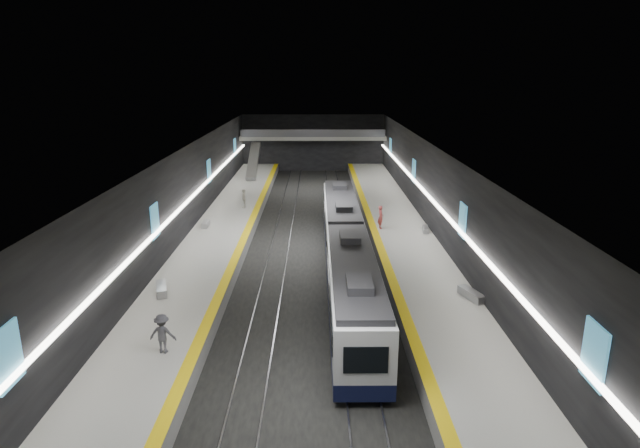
{
  "coord_description": "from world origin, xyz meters",
  "views": [
    {
      "loc": [
        0.5,
        -41.15,
        13.73
      ],
      "look_at": [
        0.76,
        -0.72,
        2.2
      ],
      "focal_mm": 30.0,
      "sensor_mm": 36.0,
      "label": 1
    }
  ],
  "objects_px": {
    "train": "(346,248)",
    "escalator": "(253,161)",
    "bench_left_near": "(161,289)",
    "bench_left_far": "(206,224)",
    "bench_right_near": "(471,295)",
    "passenger_right_a": "(381,217)",
    "bench_right_far": "(425,229)",
    "passenger_left_b": "(162,334)",
    "passenger_left_a": "(244,199)"
  },
  "relations": [
    {
      "from": "train",
      "to": "escalator",
      "type": "bearing_deg",
      "value": 107.04
    },
    {
      "from": "train",
      "to": "bench_left_near",
      "type": "bearing_deg",
      "value": -156.65
    },
    {
      "from": "bench_left_far",
      "to": "train",
      "type": "bearing_deg",
      "value": -40.61
    },
    {
      "from": "bench_right_near",
      "to": "bench_left_far",
      "type": "bearing_deg",
      "value": 120.58
    },
    {
      "from": "bench_left_far",
      "to": "passenger_right_a",
      "type": "height_order",
      "value": "passenger_right_a"
    },
    {
      "from": "escalator",
      "to": "bench_right_far",
      "type": "xyz_separation_m",
      "value": [
        17.0,
        -24.85,
        -1.7
      ]
    },
    {
      "from": "passenger_right_a",
      "to": "passenger_left_b",
      "type": "bearing_deg",
      "value": 143.92
    },
    {
      "from": "bench_left_near",
      "to": "bench_right_far",
      "type": "height_order",
      "value": "bench_left_near"
    },
    {
      "from": "train",
      "to": "passenger_left_b",
      "type": "height_order",
      "value": "train"
    },
    {
      "from": "bench_left_near",
      "to": "passenger_right_a",
      "type": "bearing_deg",
      "value": 24.95
    },
    {
      "from": "train",
      "to": "passenger_left_b",
      "type": "distance_m",
      "value": 15.08
    },
    {
      "from": "bench_right_far",
      "to": "passenger_right_a",
      "type": "height_order",
      "value": "passenger_right_a"
    },
    {
      "from": "passenger_left_b",
      "to": "passenger_right_a",
      "type": "bearing_deg",
      "value": -117.17
    },
    {
      "from": "train",
      "to": "escalator",
      "type": "distance_m",
      "value": 34.14
    },
    {
      "from": "train",
      "to": "bench_right_near",
      "type": "xyz_separation_m",
      "value": [
        7.0,
        -5.84,
        -0.94
      ]
    },
    {
      "from": "bench_left_far",
      "to": "passenger_left_b",
      "type": "relative_size",
      "value": 0.88
    },
    {
      "from": "train",
      "to": "passenger_left_b",
      "type": "bearing_deg",
      "value": -127.67
    },
    {
      "from": "bench_left_near",
      "to": "bench_left_far",
      "type": "xyz_separation_m",
      "value": [
        -0.21,
        14.34,
        -0.04
      ]
    },
    {
      "from": "bench_right_far",
      "to": "passenger_left_b",
      "type": "distance_m",
      "value": 25.54
    },
    {
      "from": "bench_right_near",
      "to": "bench_right_far",
      "type": "distance_m",
      "value": 13.62
    },
    {
      "from": "escalator",
      "to": "bench_left_near",
      "type": "bearing_deg",
      "value": -91.98
    },
    {
      "from": "escalator",
      "to": "bench_left_near",
      "type": "xyz_separation_m",
      "value": [
        -1.3,
        -37.51,
        -1.65
      ]
    },
    {
      "from": "train",
      "to": "bench_left_near",
      "type": "distance_m",
      "value": 12.34
    },
    {
      "from": "bench_left_near",
      "to": "bench_right_near",
      "type": "height_order",
      "value": "bench_right_near"
    },
    {
      "from": "bench_right_far",
      "to": "passenger_right_a",
      "type": "distance_m",
      "value": 3.82
    },
    {
      "from": "escalator",
      "to": "bench_left_near",
      "type": "height_order",
      "value": "escalator"
    },
    {
      "from": "passenger_left_a",
      "to": "bench_left_far",
      "type": "bearing_deg",
      "value": -35.83
    },
    {
      "from": "bench_left_near",
      "to": "bench_right_far",
      "type": "bearing_deg",
      "value": 16.88
    },
    {
      "from": "bench_right_near",
      "to": "passenger_left_b",
      "type": "distance_m",
      "value": 17.34
    },
    {
      "from": "train",
      "to": "passenger_left_a",
      "type": "relative_size",
      "value": 16.24
    },
    {
      "from": "bench_left_far",
      "to": "bench_right_near",
      "type": "distance_m",
      "value": 24.01
    },
    {
      "from": "bench_left_near",
      "to": "passenger_left_a",
      "type": "xyz_separation_m",
      "value": [
        2.25,
        20.77,
        0.68
      ]
    },
    {
      "from": "train",
      "to": "bench_left_far",
      "type": "relative_size",
      "value": 17.68
    },
    {
      "from": "escalator",
      "to": "passenger_left_a",
      "type": "bearing_deg",
      "value": -86.74
    },
    {
      "from": "bench_right_near",
      "to": "bench_right_far",
      "type": "relative_size",
      "value": 1.28
    },
    {
      "from": "train",
      "to": "bench_right_near",
      "type": "bearing_deg",
      "value": -39.82
    },
    {
      "from": "bench_left_near",
      "to": "passenger_left_b",
      "type": "distance_m",
      "value": 7.39
    },
    {
      "from": "bench_right_near",
      "to": "passenger_left_a",
      "type": "xyz_separation_m",
      "value": [
        -16.05,
        21.73,
        0.67
      ]
    },
    {
      "from": "bench_left_near",
      "to": "bench_right_near",
      "type": "distance_m",
      "value": 18.32
    },
    {
      "from": "escalator",
      "to": "passenger_left_b",
      "type": "distance_m",
      "value": 44.58
    },
    {
      "from": "passenger_right_a",
      "to": "passenger_left_a",
      "type": "height_order",
      "value": "passenger_right_a"
    },
    {
      "from": "train",
      "to": "passenger_left_a",
      "type": "xyz_separation_m",
      "value": [
        -9.05,
        15.9,
        -0.27
      ]
    },
    {
      "from": "escalator",
      "to": "bench_right_near",
      "type": "relative_size",
      "value": 3.89
    },
    {
      "from": "train",
      "to": "bench_right_far",
      "type": "xyz_separation_m",
      "value": [
        7.0,
        7.78,
        -1.0
      ]
    },
    {
      "from": "passenger_right_a",
      "to": "passenger_left_a",
      "type": "xyz_separation_m",
      "value": [
        -12.41,
        7.22,
        -0.06
      ]
    },
    {
      "from": "bench_right_near",
      "to": "passenger_left_a",
      "type": "height_order",
      "value": "passenger_left_a"
    },
    {
      "from": "bench_right_far",
      "to": "passenger_left_b",
      "type": "xyz_separation_m",
      "value": [
        -16.21,
        -19.72,
        0.76
      ]
    },
    {
      "from": "passenger_left_a",
      "to": "passenger_left_b",
      "type": "distance_m",
      "value": 27.83
    },
    {
      "from": "escalator",
      "to": "bench_left_far",
      "type": "relative_size",
      "value": 4.71
    },
    {
      "from": "escalator",
      "to": "passenger_left_a",
      "type": "height_order",
      "value": "escalator"
    }
  ]
}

